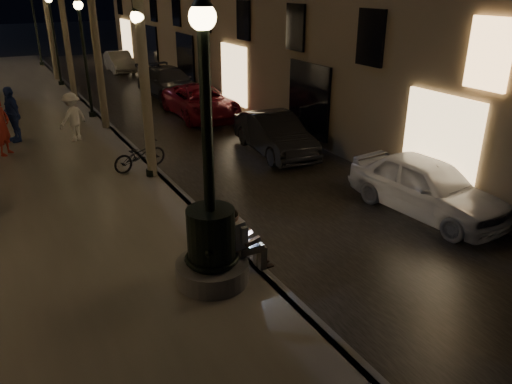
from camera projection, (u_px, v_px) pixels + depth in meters
ground at (106, 126)px, 20.62m from camera, size 120.00×120.00×0.00m
cobble_lane at (175, 117)px, 21.94m from camera, size 6.00×45.00×0.02m
curb_strip at (106, 123)px, 20.58m from camera, size 0.25×45.00×0.20m
fountain_lamppost at (211, 233)px, 9.21m from camera, size 1.40×1.40×5.21m
seated_man_laptop at (241, 239)px, 9.59m from camera, size 1.04×0.35×1.41m
lamp_curb_a at (142, 72)px, 13.57m from camera, size 0.36×0.36×4.81m
lamp_curb_b at (83, 42)px, 20.03m from camera, size 0.36×0.36×4.81m
lamp_curb_c at (53, 27)px, 26.49m from camera, size 0.36×0.36×4.81m
lamp_curb_d at (34, 18)px, 32.94m from camera, size 0.36×0.36×4.81m
car_front at (427, 186)px, 12.60m from camera, size 2.10×4.42×1.46m
car_second at (275, 134)px, 17.05m from camera, size 1.84×4.28×1.37m
car_third at (201, 102)px, 21.62m from camera, size 2.41×4.96×1.36m
car_rear at (169, 83)px, 25.42m from camera, size 2.28×5.17×1.48m
car_fifth at (119, 62)px, 32.58m from camera, size 1.57×4.01×1.30m
pedestrian_red at (2, 126)px, 16.21m from camera, size 0.78×0.85×1.94m
pedestrian_white at (73, 117)px, 17.68m from camera, size 1.29×1.13×1.73m
pedestrian_blue at (12, 114)px, 17.59m from camera, size 0.81×1.24×1.95m
bicycle at (140, 155)px, 15.10m from camera, size 1.82×1.00×0.91m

